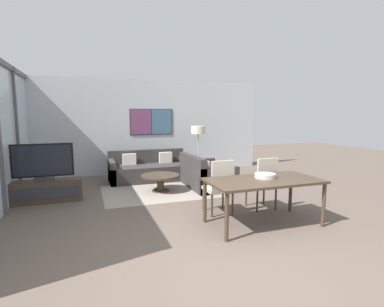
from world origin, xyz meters
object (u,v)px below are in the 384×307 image
object	(u,v)px
sofa_side	(205,176)
coffee_table	(160,179)
dining_chair_centre	(264,181)
floor_lamp	(198,133)
tv_console	(45,191)
dining_chair_left	(220,184)
sofa_main	(149,170)
fruit_bowl	(265,175)
dining_table	(264,184)
television	(43,162)

from	to	relation	value
sofa_side	coffee_table	bearing A→B (deg)	92.13
dining_chair_centre	floor_lamp	distance (m)	3.33
tv_console	sofa_side	world-z (taller)	sofa_side
sofa_side	dining_chair_left	distance (m)	2.02
sofa_main	floor_lamp	world-z (taller)	floor_lamp
fruit_bowl	sofa_side	bearing A→B (deg)	90.94
tv_console	dining_chair_centre	xyz separation A→B (m)	(3.95, -1.88, 0.32)
dining_chair_centre	fruit_bowl	bearing A→B (deg)	-121.69
tv_console	floor_lamp	size ratio (longest dim) A/B	0.99
dining_chair_left	dining_chair_centre	xyz separation A→B (m)	(0.89, -0.02, 0.00)
dining_chair_left	tv_console	bearing A→B (deg)	148.68
sofa_side	fruit_bowl	bearing A→B (deg)	-179.06
sofa_side	dining_table	xyz separation A→B (m)	(-0.04, -2.64, 0.41)
tv_console	fruit_bowl	world-z (taller)	fruit_bowl
tv_console	sofa_main	bearing A→B (deg)	29.66
dining_table	fruit_bowl	world-z (taller)	fruit_bowl
television	sofa_main	xyz separation A→B (m)	(2.42, 1.38, -0.56)
dining_chair_left	television	bearing A→B (deg)	148.67
sofa_side	television	bearing A→B (deg)	91.37
dining_chair_left	sofa_side	bearing A→B (deg)	75.89
coffee_table	dining_chair_left	bearing A→B (deg)	-71.64
dining_table	coffee_table	bearing A→B (deg)	112.51
television	dining_chair_centre	distance (m)	4.38
dining_chair_left	floor_lamp	world-z (taller)	floor_lamp
sofa_main	dining_chair_left	distance (m)	3.31
television	dining_chair_left	xyz separation A→B (m)	(3.06, -1.86, -0.28)
dining_chair_left	fruit_bowl	size ratio (longest dim) A/B	2.86
coffee_table	tv_console	bearing A→B (deg)	-178.96
sofa_main	sofa_side	world-z (taller)	same
tv_console	fruit_bowl	distance (m)	4.39
dining_chair_centre	coffee_table	bearing A→B (deg)	128.40
tv_console	dining_table	bearing A→B (deg)	-36.14
fruit_bowl	floor_lamp	world-z (taller)	floor_lamp
tv_console	coffee_table	world-z (taller)	tv_console
coffee_table	fruit_bowl	world-z (taller)	fruit_bowl
television	dining_chair_centre	size ratio (longest dim) A/B	1.17
dining_table	floor_lamp	bearing A→B (deg)	84.73
dining_chair_left	fruit_bowl	distance (m)	0.84
tv_console	floor_lamp	distance (m)	4.23
television	dining_table	distance (m)	4.34
sofa_main	dining_chair_centre	xyz separation A→B (m)	(1.53, -3.26, 0.28)
dining_table	floor_lamp	world-z (taller)	floor_lamp
sofa_side	dining_table	bearing A→B (deg)	179.09
tv_console	dining_chair_centre	size ratio (longest dim) A/B	1.46
sofa_side	dining_chair_centre	bearing A→B (deg)	-168.36
tv_console	fruit_bowl	size ratio (longest dim) A/B	4.16
coffee_table	fruit_bowl	bearing A→B (deg)	-65.17
dining_table	fruit_bowl	size ratio (longest dim) A/B	5.28
television	floor_lamp	distance (m)	4.12
coffee_table	dining_chair_centre	xyz separation A→B (m)	(1.53, -1.92, 0.25)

